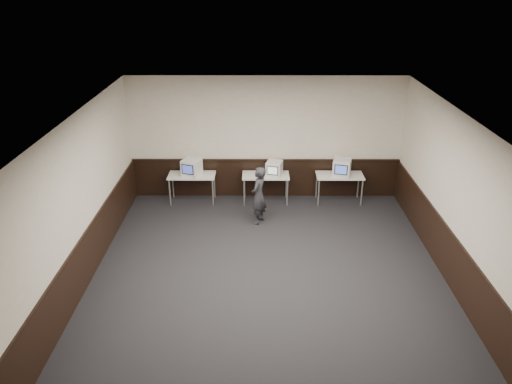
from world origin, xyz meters
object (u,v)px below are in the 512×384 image
emac_right (342,167)px  desk_center (266,177)px  desk_right (340,177)px  emac_left (192,167)px  emac_center (274,169)px  person (259,195)px  desk_left (192,177)px

emac_right → desk_center: bearing=-166.5°
desk_right → emac_left: (-3.79, -0.03, 0.28)m
emac_center → emac_right: emac_right is taller
emac_right → person: 2.43m
emac_left → emac_right: emac_right is taller
person → desk_left: bearing=-102.4°
desk_center → person: 1.21m
emac_left → emac_right: (3.82, -0.01, 0.00)m
desk_center → desk_right: bearing=0.0°
desk_left → person: bearing=-34.9°
desk_right → emac_left: emac_left is taller
desk_left → desk_center: 1.90m
emac_center → desk_center: bearing=-179.5°
emac_left → person: 2.08m
desk_center → desk_right: 1.90m
emac_center → emac_right: 1.72m
desk_right → person: person is taller
desk_left → emac_left: bearing=-70.6°
desk_left → emac_left: 0.29m
desk_center → desk_left: bearing=180.0°
desk_center → emac_left: size_ratio=2.12×
desk_right → emac_right: (0.03, -0.04, 0.29)m
emac_left → emac_center: (2.10, -0.02, -0.02)m
emac_right → person: bearing=-136.6°
desk_center → emac_right: bearing=-1.2°
desk_left → emac_center: (2.11, -0.05, 0.26)m
emac_left → emac_center: size_ratio=1.18×
emac_left → emac_center: emac_left is taller
desk_left → desk_center: (1.90, 0.00, 0.00)m
emac_center → desk_right: bearing=16.2°
emac_left → emac_right: bearing=19.5°
desk_center → person: person is taller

